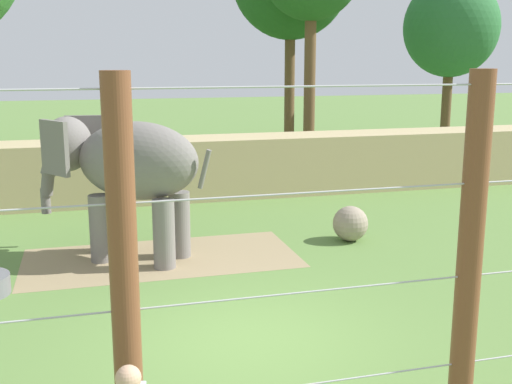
{
  "coord_description": "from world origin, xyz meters",
  "views": [
    {
      "loc": [
        -2.19,
        -8.61,
        4.17
      ],
      "look_at": [
        1.27,
        4.05,
        1.4
      ],
      "focal_mm": 44.33,
      "sensor_mm": 36.0,
      "label": 1
    }
  ],
  "objects": [
    {
      "name": "tree_far_left",
      "position": [
        13.94,
        17.26,
        5.53
      ],
      "size": [
        4.22,
        4.22,
        7.78
      ],
      "color": "brown",
      "rests_on": "ground"
    },
    {
      "name": "dirt_patch",
      "position": [
        -0.74,
        4.38,
        0.0
      ],
      "size": [
        5.76,
        2.83,
        0.01
      ],
      "primitive_type": "cube",
      "rotation": [
        0.0,
        0.0,
        -0.0
      ],
      "color": "#937F5B",
      "rests_on": "ground"
    },
    {
      "name": "embankment_wall",
      "position": [
        0.0,
        10.24,
        0.91
      ],
      "size": [
        36.0,
        1.8,
        1.82
      ],
      "primitive_type": "cube",
      "color": "tan",
      "rests_on": "ground"
    },
    {
      "name": "cable_fence",
      "position": [
        -0.0,
        -2.75,
        2.04
      ],
      "size": [
        12.57,
        0.28,
        4.07
      ],
      "color": "brown",
      "rests_on": "ground"
    },
    {
      "name": "elephant",
      "position": [
        -1.41,
        4.62,
        1.98
      ],
      "size": [
        3.62,
        2.93,
        2.98
      ],
      "color": "slate",
      "rests_on": "ground"
    },
    {
      "name": "ground_plane",
      "position": [
        0.0,
        0.0,
        0.0
      ],
      "size": [
        120.0,
        120.0,
        0.0
      ],
      "primitive_type": "plane",
      "color": "#5B7F3D"
    },
    {
      "name": "enrichment_ball",
      "position": [
        3.68,
        4.55,
        0.41
      ],
      "size": [
        0.82,
        0.82,
        0.82
      ],
      "primitive_type": "sphere",
      "color": "gray",
      "rests_on": "ground"
    }
  ]
}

